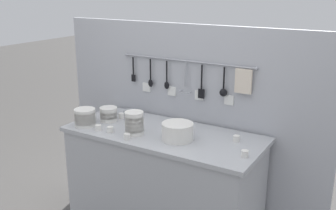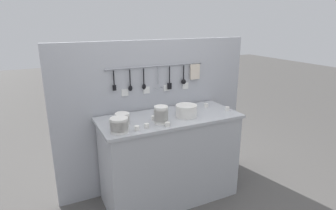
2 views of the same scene
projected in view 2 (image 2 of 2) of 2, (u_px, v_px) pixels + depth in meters
The scene contains 16 objects.
ground_plane at pixel (170, 196), 3.09m from camera, with size 20.00×20.00×0.00m, color #514F4C.
counter at pixel (170, 158), 2.96m from camera, with size 1.43×0.62×0.92m.
back_wall at pixel (156, 115), 3.14m from camera, with size 2.23×0.11×1.66m.
bowl_stack_short_front at pixel (119, 125), 2.41m from camera, with size 0.16×0.16×0.13m.
bowl_stack_back_corner at pixel (161, 115), 2.62m from camera, with size 0.13×0.13×0.16m.
bowl_stack_tall_left at pixel (122, 119), 2.59m from camera, with size 0.13×0.13×0.11m.
plate_stack at pixel (186, 111), 2.81m from camera, with size 0.22×0.22×0.12m.
steel_mixing_bowl at pixel (122, 115), 2.80m from camera, with size 0.10×0.10×0.04m.
cup_back_right at pixel (137, 128), 2.46m from camera, with size 0.04×0.04×0.04m.
cup_centre at pixel (147, 126), 2.51m from camera, with size 0.04×0.04×0.04m.
cup_front_right at pixel (206, 105), 3.12m from camera, with size 0.04×0.04×0.04m.
cup_back_left at pixel (111, 121), 2.62m from camera, with size 0.04×0.04×0.04m.
cup_edge_far at pixel (227, 109), 3.00m from camera, with size 0.04×0.04×0.04m.
cup_mid_row at pixel (154, 118), 2.72m from camera, with size 0.04×0.04×0.04m.
cup_edge_near at pixel (168, 124), 2.55m from camera, with size 0.04×0.04×0.04m.
cup_by_caddy at pixel (124, 118), 2.71m from camera, with size 0.04×0.04×0.04m.
Camera 2 is at (-1.18, -2.39, 1.85)m, focal length 30.00 mm.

